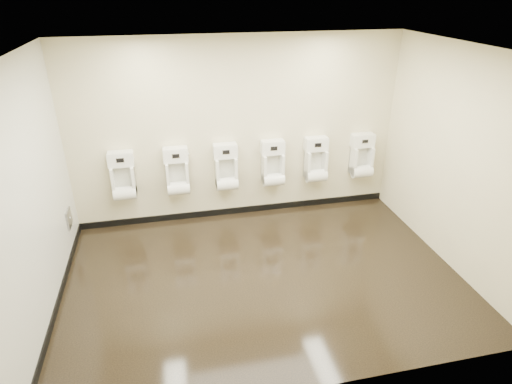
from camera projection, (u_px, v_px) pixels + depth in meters
ground at (264, 276)px, 5.53m from camera, size 5.00×3.50×0.00m
ceiling at (266, 51)px, 4.29m from camera, size 5.00×3.50×0.00m
back_wall at (238, 131)px, 6.44m from camera, size 5.00×0.02×2.80m
front_wall at (316, 267)px, 3.38m from camera, size 5.00×0.02×2.80m
left_wall at (30, 199)px, 4.43m from camera, size 0.02×3.50×2.80m
right_wall at (457, 161)px, 5.39m from camera, size 0.02×3.50×2.80m
tile_overlay_left at (31, 199)px, 4.44m from camera, size 0.01×3.50×2.80m
skirting_back at (239, 210)px, 7.03m from camera, size 5.00×0.02×0.10m
skirting_left at (58, 301)px, 5.03m from camera, size 0.02×3.50×0.10m
access_panel at (69, 218)px, 5.89m from camera, size 0.04×0.25×0.25m
urinal_0 at (123, 179)px, 6.26m from camera, size 0.38×0.28×0.70m
urinal_1 at (177, 175)px, 6.41m from camera, size 0.38×0.28×0.70m
urinal_2 at (226, 170)px, 6.55m from camera, size 0.38×0.28×0.70m
urinal_3 at (273, 166)px, 6.69m from camera, size 0.38×0.28×0.70m
urinal_4 at (316, 163)px, 6.83m from camera, size 0.38×0.28×0.70m
urinal_5 at (362, 159)px, 6.98m from camera, size 0.38×0.28×0.70m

